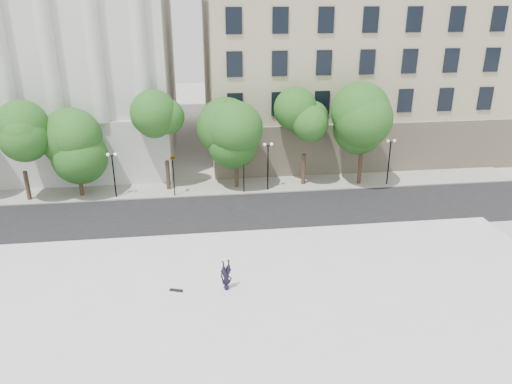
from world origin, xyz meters
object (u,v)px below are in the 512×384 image
at_px(traffic_light_east, 244,153).
at_px(traffic_light_west, 172,156).
at_px(skateboard, 176,290).
at_px(person_lying, 227,285).

bearing_deg(traffic_light_east, traffic_light_west, 180.00).
bearing_deg(traffic_light_west, skateboard, -88.32).
relative_size(traffic_light_east, skateboard, 5.37).
bearing_deg(skateboard, traffic_light_west, 110.78).
distance_m(traffic_light_west, traffic_light_east, 6.06).
relative_size(traffic_light_west, person_lying, 2.24).
height_order(traffic_light_east, skateboard, traffic_light_east).
relative_size(traffic_light_west, traffic_light_east, 0.99).
distance_m(traffic_light_east, person_lying, 16.27).
height_order(traffic_light_west, traffic_light_east, traffic_light_east).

